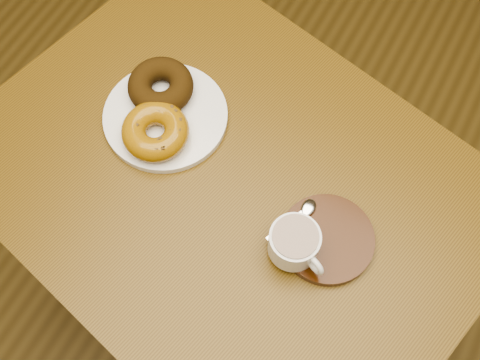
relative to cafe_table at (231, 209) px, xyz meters
The scene contains 7 objects.
cafe_table is the anchor object (origin of this frame).
donut_plate 0.21m from the cafe_table, 161.69° to the left, with size 0.22×0.22×0.01m, color white.
donut_cinnamon 0.26m from the cafe_table, 154.71° to the left, with size 0.11×0.11×0.04m, color #34210A.
donut_caramel 0.22m from the cafe_table, behind, with size 0.14×0.14×0.04m.
saucer 0.23m from the cafe_table, ahead, with size 0.15×0.15×0.02m, color #321706.
coffee_cup 0.24m from the cafe_table, 22.86° to the right, with size 0.10×0.08×0.06m.
teaspoon 0.20m from the cafe_table, ahead, with size 0.05×0.10×0.01m.
Camera 1 is at (-0.03, -0.02, 1.72)m, focal length 45.00 mm.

